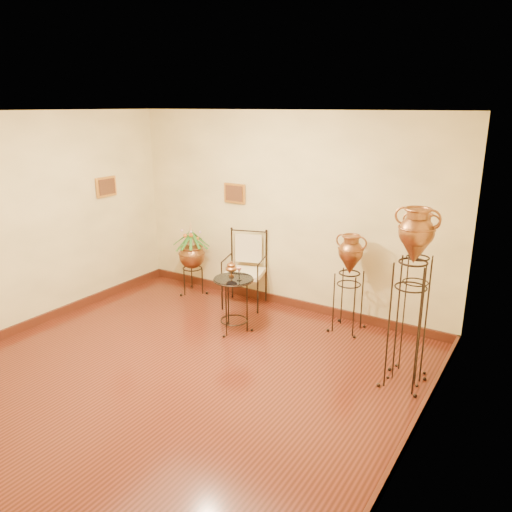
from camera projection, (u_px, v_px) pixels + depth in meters
The scene contains 8 objects.
ground at pixel (174, 378), 5.45m from camera, with size 5.00×5.00×0.00m, color #5D2216.
room_shell at pixel (165, 223), 4.96m from camera, with size 5.02×5.02×2.81m.
amphora_tall at pixel (414, 296), 5.21m from camera, with size 0.45×0.45×1.85m.
amphora_mid at pixel (410, 298), 5.06m from camera, with size 0.46×0.46×1.94m.
amphora_short at pixel (349, 283), 6.43m from camera, with size 0.45×0.45×1.32m.
planter_urn at pixel (192, 253), 7.74m from camera, with size 0.79×0.79×1.18m.
armchair at pixel (244, 270), 7.28m from camera, with size 0.76×0.73×1.10m.
side_table at pixel (234, 304), 6.48m from camera, with size 0.65×0.65×0.93m.
Camera 1 is at (3.32, -3.62, 2.86)m, focal length 35.00 mm.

